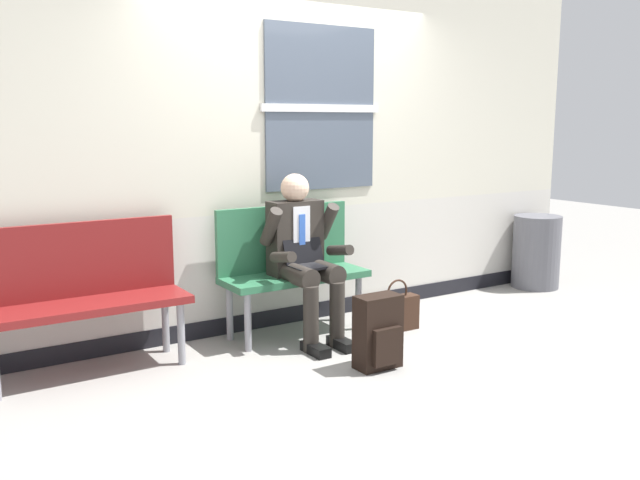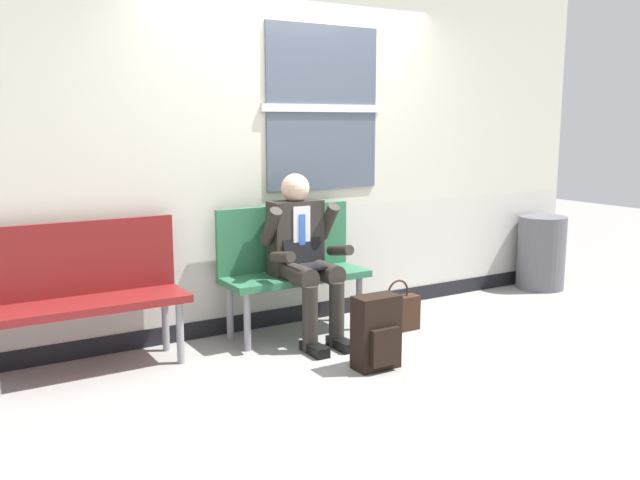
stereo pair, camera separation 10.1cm
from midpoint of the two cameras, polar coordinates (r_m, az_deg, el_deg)
ground_plane at (r=5.07m, az=1.04°, el=-8.48°), size 18.00×18.00×0.00m
station_wall at (r=5.38m, az=-2.86°, el=9.70°), size 6.04×0.17×3.18m
bench_with_person at (r=5.17m, az=-3.09°, el=-1.84°), size 1.11×0.42×0.97m
bench_empty at (r=4.63m, az=-19.88°, el=-3.78°), size 1.29×0.42×0.96m
person_seated at (r=4.97m, az=-1.94°, el=-1.12°), size 0.57×0.70×1.22m
backpack at (r=4.49m, az=4.27°, el=-7.75°), size 0.30×0.21×0.49m
handbag at (r=5.31m, az=5.91°, el=-6.06°), size 0.36×0.12×0.41m
trash_bin at (r=6.93m, az=17.25°, el=-0.93°), size 0.45×0.45×0.70m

